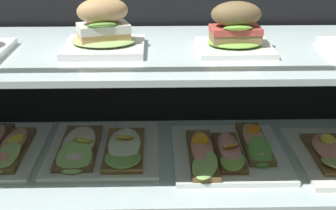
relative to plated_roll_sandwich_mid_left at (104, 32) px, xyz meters
The scene contains 8 objects.
case_frame 0.33m from the plated_roll_sandwich_mid_left, 48.33° to the left, with size 1.53×0.56×0.98m.
shelf_lower_glass 0.40m from the plated_roll_sandwich_mid_left, ahead, with size 1.48×0.51×0.02m, color silver.
riser_upper_tier 0.26m from the plated_roll_sandwich_mid_left, ahead, with size 1.46×0.49×0.29m.
shelf_upper_glass 0.17m from the plated_roll_sandwich_mid_left, ahead, with size 1.48×0.51×0.02m, color silver.
plated_roll_sandwich_mid_left is the anchor object (origin of this frame).
plated_roll_sandwich_left_of_center 0.32m from the plated_roll_sandwich_mid_left, ahead, with size 0.18×0.18×0.12m.
open_sandwich_tray_right_of_center 0.34m from the plated_roll_sandwich_mid_left, 120.47° to the left, with size 0.31×0.35×0.06m.
open_sandwich_tray_far_right 0.47m from the plated_roll_sandwich_mid_left, ahead, with size 0.31×0.37×0.06m.
Camera 1 is at (-0.03, -1.22, 1.04)m, focal length 53.32 mm.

